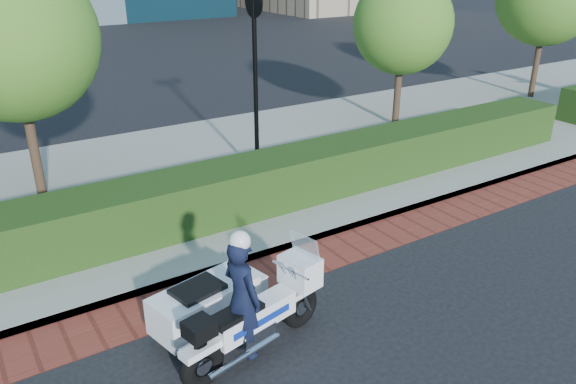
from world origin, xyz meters
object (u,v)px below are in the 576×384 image
lamppost (255,52)px  police_motorcycle (232,305)px  tree_c (403,24)px  tree_b (13,38)px

lamppost → police_motorcycle: 6.43m
lamppost → tree_c: bearing=13.3°
tree_b → lamppost: bearing=-16.1°
tree_c → lamppost: bearing=-166.7°
tree_b → police_motorcycle: (1.23, -6.33, -2.78)m
police_motorcycle → tree_b: bearing=88.6°
tree_b → police_motorcycle: 7.02m
tree_c → police_motorcycle: size_ratio=1.84×
police_motorcycle → lamppost: bearing=44.6°
tree_b → tree_c: bearing=-0.0°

